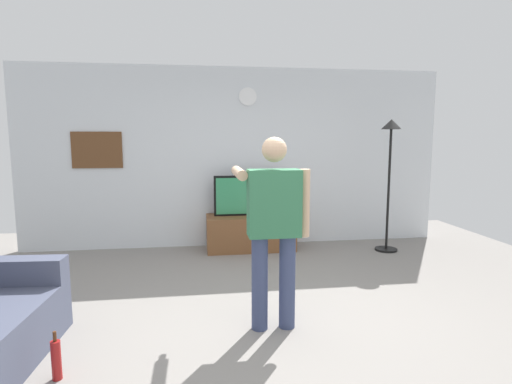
{
  "coord_description": "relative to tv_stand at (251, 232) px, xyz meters",
  "views": [
    {
      "loc": [
        -0.6,
        -3.27,
        1.65
      ],
      "look_at": [
        0.05,
        1.2,
        1.05
      ],
      "focal_mm": 28.53,
      "sensor_mm": 36.0,
      "label": 1
    }
  ],
  "objects": [
    {
      "name": "television",
      "position": [
        -0.0,
        0.05,
        0.55
      ],
      "size": [
        1.07,
        0.07,
        0.59
      ],
      "color": "black",
      "rests_on": "tv_stand"
    },
    {
      "name": "back_wall",
      "position": [
        -0.17,
        0.35,
        1.1
      ],
      "size": [
        6.4,
        0.1,
        2.7
      ],
      "primitive_type": "cube",
      "color": "silver",
      "rests_on": "ground_plane"
    },
    {
      "name": "floor_lamp",
      "position": [
        1.98,
        -0.36,
        1.12
      ],
      "size": [
        0.32,
        0.32,
        1.92
      ],
      "color": "black",
      "rests_on": "ground_plane"
    },
    {
      "name": "ground_plane",
      "position": [
        -0.17,
        -2.6,
        -0.25
      ],
      "size": [
        8.4,
        8.4,
        0.0
      ],
      "primitive_type": "plane",
      "color": "gray"
    },
    {
      "name": "wall_clock",
      "position": [
        -0.0,
        0.29,
        2.01
      ],
      "size": [
        0.27,
        0.03,
        0.27
      ],
      "primitive_type": "cylinder",
      "rotation": [
        1.57,
        0.0,
        0.0
      ],
      "color": "white"
    },
    {
      "name": "person_standing_nearer_lamp",
      "position": [
        -0.13,
        -2.54,
        0.69
      ],
      "size": [
        0.62,
        0.78,
        1.66
      ],
      "color": "#384266",
      "rests_on": "ground_plane"
    },
    {
      "name": "framed_picture",
      "position": [
        -2.2,
        0.3,
        1.22
      ],
      "size": [
        0.7,
        0.04,
        0.52
      ],
      "primitive_type": "cube",
      "color": "brown"
    },
    {
      "name": "tv_stand",
      "position": [
        0.0,
        0.0,
        0.0
      ],
      "size": [
        1.29,
        0.58,
        0.51
      ],
      "color": "brown",
      "rests_on": "ground_plane"
    },
    {
      "name": "beverage_bottle",
      "position": [
        -1.75,
        -3.09,
        -0.11
      ],
      "size": [
        0.07,
        0.07,
        0.35
      ],
      "color": "maroon",
      "rests_on": "ground_plane"
    }
  ]
}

